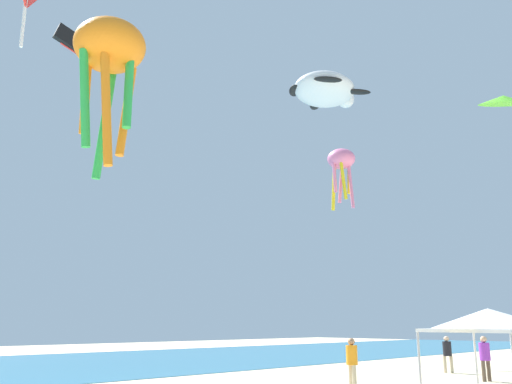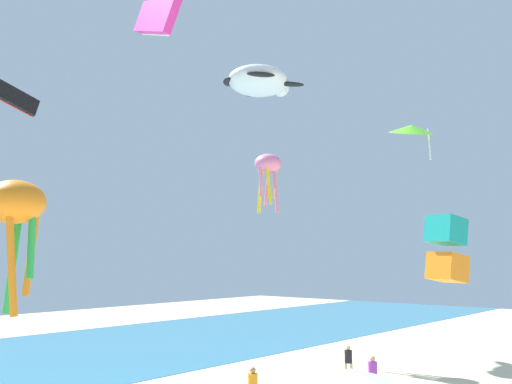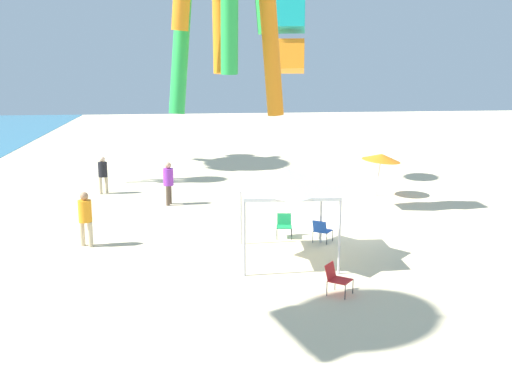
# 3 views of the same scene
# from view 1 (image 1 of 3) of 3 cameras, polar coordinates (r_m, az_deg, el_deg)

# --- Properties ---
(ocean_strip) EXTENTS (120.00, 22.73, 0.02)m
(ocean_strip) POSITION_cam_1_polar(r_m,az_deg,el_deg) (38.80, -15.29, -16.39)
(ocean_strip) COLOR teal
(ocean_strip) RESTS_ON ground
(canopy_tent) EXTENTS (3.49, 3.08, 2.87)m
(canopy_tent) POSITION_cam_1_polar(r_m,az_deg,el_deg) (18.13, 22.66, -12.02)
(canopy_tent) COLOR #B7B7BC
(canopy_tent) RESTS_ON ground
(person_watching_sky) EXTENTS (0.45, 0.45, 1.87)m
(person_watching_sky) POSITION_cam_1_polar(r_m,az_deg,el_deg) (23.22, 9.76, -16.39)
(person_watching_sky) COLOR #C6B28C
(person_watching_sky) RESTS_ON ground
(person_by_tent) EXTENTS (0.50, 0.45, 1.90)m
(person_by_tent) POSITION_cam_1_polar(r_m,az_deg,el_deg) (27.16, 22.32, -15.11)
(person_by_tent) COLOR brown
(person_by_tent) RESTS_ON ground
(person_near_umbrella) EXTENTS (0.43, 0.43, 1.81)m
(person_near_umbrella) POSITION_cam_1_polar(r_m,az_deg,el_deg) (31.02, 18.95, -15.12)
(person_near_umbrella) COLOR #C6B28C
(person_near_umbrella) RESTS_ON ground
(kite_octopus_pink) EXTENTS (1.91, 1.91, 4.25)m
(kite_octopus_pink) POSITION_cam_1_polar(r_m,az_deg,el_deg) (38.93, 8.71, 3.03)
(kite_octopus_pink) COLOR pink
(kite_delta_lime) EXTENTS (3.64, 3.64, 2.37)m
(kite_delta_lime) POSITION_cam_1_polar(r_m,az_deg,el_deg) (33.33, 23.93, 8.59)
(kite_delta_lime) COLOR #66D82D
(kite_turtle_white) EXTENTS (7.40, 6.58, 2.65)m
(kite_turtle_white) POSITION_cam_1_polar(r_m,az_deg,el_deg) (48.74, 7.14, 10.25)
(kite_turtle_white) COLOR white
(kite_octopus_orange) EXTENTS (1.51, 1.51, 3.35)m
(kite_octopus_orange) POSITION_cam_1_polar(r_m,az_deg,el_deg) (12.56, -14.74, 13.51)
(kite_octopus_orange) COLOR orange
(kite_parafoil_black) EXTENTS (3.08, 0.73, 1.85)m
(kite_parafoil_black) POSITION_cam_1_polar(r_m,az_deg,el_deg) (26.70, -16.89, 13.66)
(kite_parafoil_black) COLOR black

